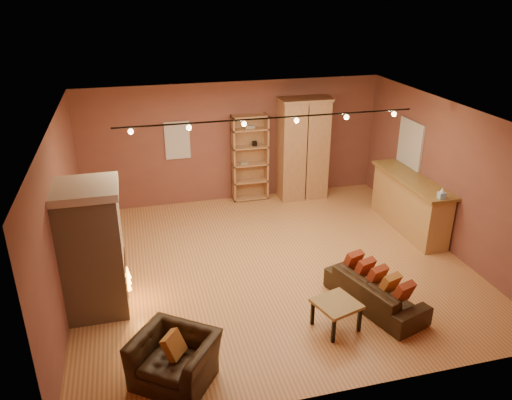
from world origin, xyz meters
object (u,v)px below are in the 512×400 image
object	(u,v)px
armchair	(174,352)
coffee_table	(337,306)
bookcase	(249,157)
loveseat	(376,286)
fireplace	(93,250)
armoire	(303,149)
bar_counter	(410,203)

from	to	relation	value
armchair	coffee_table	distance (m)	2.50
bookcase	loveseat	bearing A→B (deg)	-79.47
loveseat	armchair	bearing A→B (deg)	86.82
coffee_table	fireplace	bearing A→B (deg)	157.59
loveseat	armchair	distance (m)	3.39
armoire	loveseat	world-z (taller)	armoire
bar_counter	armoire	bearing A→B (deg)	125.83
fireplace	armoire	size ratio (longest dim) A/B	0.88
fireplace	bookcase	xyz separation A→B (m)	(3.39, 3.74, -0.01)
bar_counter	armchair	distance (m)	6.15
fireplace	loveseat	distance (m)	4.46
fireplace	armchair	xyz separation A→B (m)	(1.00, -1.89, -0.62)
loveseat	fireplace	bearing A→B (deg)	58.63
bookcase	armchair	xyz separation A→B (m)	(-2.39, -5.63, -0.61)
fireplace	bar_counter	size ratio (longest dim) A/B	0.89
armchair	coffee_table	size ratio (longest dim) A/B	1.62
armoire	armchair	size ratio (longest dim) A/B	2.02
loveseat	bar_counter	bearing A→B (deg)	-57.18
fireplace	armchair	bearing A→B (deg)	-62.20
armchair	armoire	bearing A→B (deg)	92.47
fireplace	bar_counter	distance (m)	6.40
fireplace	coffee_table	bearing A→B (deg)	-22.41
armoire	bookcase	bearing A→B (deg)	171.00
bookcase	armchair	bearing A→B (deg)	-113.00
bookcase	coffee_table	xyz separation A→B (m)	(0.06, -5.16, -0.66)
fireplace	bar_counter	world-z (taller)	fireplace
armoire	bar_counter	world-z (taller)	armoire
armchair	coffee_table	world-z (taller)	armchair
fireplace	bookcase	bearing A→B (deg)	47.83
bookcase	coffee_table	bearing A→B (deg)	-89.34
bookcase	armchair	size ratio (longest dim) A/B	1.72
fireplace	armchair	world-z (taller)	fireplace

